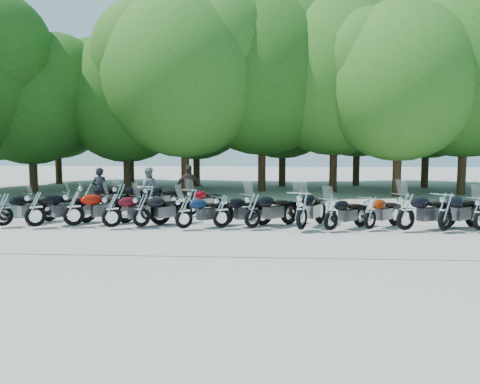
# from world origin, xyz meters

# --- Properties ---
(ground) EXTENTS (90.00, 90.00, 0.00)m
(ground) POSITION_xyz_m (0.00, 0.00, 0.00)
(ground) COLOR gray
(ground) RESTS_ON ground
(tree_1) EXTENTS (6.97, 6.97, 8.55)m
(tree_1) POSITION_xyz_m (-12.04, 11.24, 5.06)
(tree_1) COLOR #3A2614
(tree_1) RESTS_ON ground
(tree_2) EXTENTS (7.31, 7.31, 8.97)m
(tree_2) POSITION_xyz_m (-7.25, 12.84, 5.31)
(tree_2) COLOR #3A2614
(tree_2) RESTS_ON ground
(tree_3) EXTENTS (8.70, 8.70, 10.67)m
(tree_3) POSITION_xyz_m (-3.57, 11.24, 6.32)
(tree_3) COLOR #3A2614
(tree_3) RESTS_ON ground
(tree_4) EXTENTS (9.13, 9.13, 11.20)m
(tree_4) POSITION_xyz_m (0.54, 13.09, 6.64)
(tree_4) COLOR #3A2614
(tree_4) RESTS_ON ground
(tree_5) EXTENTS (9.04, 9.04, 11.10)m
(tree_5) POSITION_xyz_m (4.61, 13.20, 6.57)
(tree_5) COLOR #3A2614
(tree_5) RESTS_ON ground
(tree_6) EXTENTS (8.00, 8.00, 9.82)m
(tree_6) POSITION_xyz_m (7.55, 10.82, 5.81)
(tree_6) COLOR #3A2614
(tree_6) RESTS_ON ground
(tree_7) EXTENTS (8.79, 8.79, 10.79)m
(tree_7) POSITION_xyz_m (11.20, 11.78, 6.39)
(tree_7) COLOR #3A2614
(tree_7) RESTS_ON ground
(tree_9) EXTENTS (7.59, 7.59, 9.32)m
(tree_9) POSITION_xyz_m (-13.53, 17.59, 5.52)
(tree_9) COLOR #3A2614
(tree_9) RESTS_ON ground
(tree_10) EXTENTS (7.78, 7.78, 9.55)m
(tree_10) POSITION_xyz_m (-8.29, 16.97, 5.66)
(tree_10) COLOR #3A2614
(tree_10) RESTS_ON ground
(tree_11) EXTENTS (7.56, 7.56, 9.28)m
(tree_11) POSITION_xyz_m (-3.76, 16.43, 5.49)
(tree_11) COLOR #3A2614
(tree_11) RESTS_ON ground
(tree_12) EXTENTS (7.88, 7.88, 9.67)m
(tree_12) POSITION_xyz_m (1.80, 16.47, 5.72)
(tree_12) COLOR #3A2614
(tree_12) RESTS_ON ground
(tree_13) EXTENTS (8.31, 8.31, 10.20)m
(tree_13) POSITION_xyz_m (6.69, 17.47, 6.04)
(tree_13) COLOR #3A2614
(tree_13) RESTS_ON ground
(tree_14) EXTENTS (8.02, 8.02, 9.84)m
(tree_14) POSITION_xyz_m (10.68, 16.09, 5.83)
(tree_14) COLOR #3A2614
(tree_14) RESTS_ON ground
(motorcycle_0) EXTENTS (1.76, 2.24, 1.26)m
(motorcycle_0) POSITION_xyz_m (-7.51, 0.50, 0.63)
(motorcycle_0) COLOR black
(motorcycle_0) RESTS_ON ground
(motorcycle_1) EXTENTS (2.13, 2.23, 1.33)m
(motorcycle_1) POSITION_xyz_m (-6.41, 0.42, 0.67)
(motorcycle_1) COLOR black
(motorcycle_1) RESTS_ON ground
(motorcycle_2) EXTENTS (2.33, 1.99, 1.34)m
(motorcycle_2) POSITION_xyz_m (-5.27, 0.66, 0.67)
(motorcycle_2) COLOR #930F05
(motorcycle_2) RESTS_ON ground
(motorcycle_3) EXTENTS (2.23, 1.86, 1.27)m
(motorcycle_3) POSITION_xyz_m (-3.96, 0.45, 0.64)
(motorcycle_3) COLOR #3F0811
(motorcycle_3) RESTS_ON ground
(motorcycle_4) EXTENTS (2.02, 2.00, 1.23)m
(motorcycle_4) POSITION_xyz_m (-3.06, 0.62, 0.62)
(motorcycle_4) COLOR black
(motorcycle_4) RESTS_ON ground
(motorcycle_5) EXTENTS (2.05, 1.85, 1.20)m
(motorcycle_5) POSITION_xyz_m (-1.67, 0.39, 0.60)
(motorcycle_5) COLOR #0C1836
(motorcycle_5) RESTS_ON ground
(motorcycle_6) EXTENTS (2.16, 1.77, 1.22)m
(motorcycle_6) POSITION_xyz_m (-0.52, 0.62, 0.61)
(motorcycle_6) COLOR black
(motorcycle_6) RESTS_ON ground
(motorcycle_7) EXTENTS (2.13, 2.09, 1.29)m
(motorcycle_7) POSITION_xyz_m (0.45, 0.60, 0.65)
(motorcycle_7) COLOR black
(motorcycle_7) RESTS_ON ground
(motorcycle_8) EXTENTS (1.71, 2.59, 1.41)m
(motorcycle_8) POSITION_xyz_m (1.95, 0.37, 0.71)
(motorcycle_8) COLOR black
(motorcycle_8) RESTS_ON ground
(motorcycle_9) EXTENTS (1.97, 1.92, 1.19)m
(motorcycle_9) POSITION_xyz_m (2.83, 0.38, 0.60)
(motorcycle_9) COLOR black
(motorcycle_9) RESTS_ON ground
(motorcycle_10) EXTENTS (1.93, 2.00, 1.21)m
(motorcycle_10) POSITION_xyz_m (4.05, 0.64, 0.60)
(motorcycle_10) COLOR maroon
(motorcycle_10) RESTS_ON ground
(motorcycle_11) EXTENTS (2.46, 1.77, 1.35)m
(motorcycle_11) POSITION_xyz_m (5.08, 0.48, 0.68)
(motorcycle_11) COLOR black
(motorcycle_11) RESTS_ON ground
(motorcycle_12) EXTENTS (2.30, 2.18, 1.37)m
(motorcycle_12) POSITION_xyz_m (6.24, 0.48, 0.69)
(motorcycle_12) COLOR black
(motorcycle_12) RESTS_ON ground
(motorcycle_13) EXTENTS (2.04, 1.94, 1.22)m
(motorcycle_13) POSITION_xyz_m (7.32, 0.67, 0.61)
(motorcycle_13) COLOR black
(motorcycle_13) RESTS_ON ground
(motorcycle_14) EXTENTS (2.54, 1.73, 1.39)m
(motorcycle_14) POSITION_xyz_m (-5.82, 3.16, 0.69)
(motorcycle_14) COLOR black
(motorcycle_14) RESTS_ON ground
(motorcycle_15) EXTENTS (1.95, 2.40, 1.36)m
(motorcycle_15) POSITION_xyz_m (-4.62, 3.29, 0.68)
(motorcycle_15) COLOR black
(motorcycle_15) RESTS_ON ground
(motorcycle_16) EXTENTS (1.46, 2.40, 1.30)m
(motorcycle_16) POSITION_xyz_m (-3.52, 3.31, 0.65)
(motorcycle_16) COLOR black
(motorcycle_16) RESTS_ON ground
(motorcycle_17) EXTENTS (1.56, 2.11, 1.17)m
(motorcycle_17) POSITION_xyz_m (-1.88, 3.25, 0.58)
(motorcycle_17) COLOR maroon
(motorcycle_17) RESTS_ON ground
(rider_0) EXTENTS (0.69, 0.49, 1.78)m
(rider_0) POSITION_xyz_m (-5.62, 3.98, 0.89)
(rider_0) COLOR black
(rider_0) RESTS_ON ground
(rider_1) EXTENTS (1.03, 0.91, 1.76)m
(rider_1) POSITION_xyz_m (-3.91, 4.67, 0.88)
(rider_1) COLOR #9E9EA1
(rider_1) RESTS_ON ground
(rider_2) EXTENTS (1.11, 0.49, 1.87)m
(rider_2) POSITION_xyz_m (-2.19, 4.42, 0.94)
(rider_2) COLOR #2B241D
(rider_2) RESTS_ON ground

